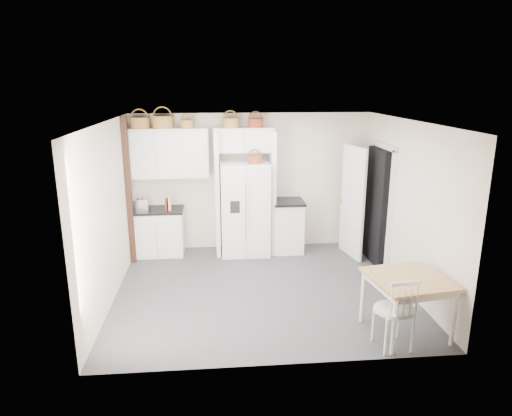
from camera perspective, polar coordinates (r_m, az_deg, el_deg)
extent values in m
plane|color=#38383B|center=(7.28, 0.77, -10.11)|extent=(4.50, 4.50, 0.00)
plane|color=white|center=(6.60, 0.86, 10.74)|extent=(4.50, 4.50, 0.00)
plane|color=beige|center=(8.76, -0.56, 3.30)|extent=(4.50, 0.00, 4.50)
plane|color=beige|center=(6.96, -17.93, -0.65)|extent=(0.00, 4.00, 4.00)
plane|color=beige|center=(7.40, 18.41, 0.23)|extent=(0.00, 4.00, 4.00)
cube|color=white|center=(8.51, -1.37, -0.07)|extent=(0.90, 0.72, 1.74)
cube|color=white|center=(8.74, -12.08, -3.05)|extent=(0.91, 0.58, 0.84)
cube|color=white|center=(8.76, 3.96, -2.32)|extent=(0.54, 0.65, 0.95)
cube|color=olive|center=(6.26, 18.27, -11.49)|extent=(1.06, 1.06, 0.77)
cube|color=white|center=(5.85, 16.89, -12.03)|extent=(0.54, 0.50, 1.01)
cube|color=black|center=(8.61, -12.24, -0.26)|extent=(0.95, 0.61, 0.04)
cube|color=black|center=(8.62, 4.02, 0.82)|extent=(0.58, 0.69, 0.04)
cube|color=silver|center=(8.60, -14.28, 0.42)|extent=(0.29, 0.17, 0.20)
cube|color=maroon|center=(8.48, -11.10, 0.46)|extent=(0.05, 0.15, 0.22)
cube|color=beige|center=(8.47, -10.74, 0.55)|extent=(0.04, 0.16, 0.24)
cylinder|color=olive|center=(8.50, -14.32, 10.27)|extent=(0.34, 0.34, 0.19)
cylinder|color=olive|center=(8.44, -11.59, 10.49)|extent=(0.37, 0.37, 0.22)
cylinder|color=olive|center=(8.41, -8.66, 10.34)|extent=(0.24, 0.24, 0.14)
cylinder|color=olive|center=(8.40, -3.21, 10.59)|extent=(0.30, 0.30, 0.17)
cylinder|color=brown|center=(8.43, -0.07, 10.60)|extent=(0.28, 0.28, 0.16)
cylinder|color=brown|center=(8.22, -0.16, 6.08)|extent=(0.26, 0.26, 0.14)
cube|color=white|center=(8.49, -10.69, 6.77)|extent=(1.40, 0.34, 0.90)
cube|color=white|center=(8.44, -1.51, 8.52)|extent=(1.12, 0.34, 0.45)
cube|color=white|center=(8.47, -4.85, 1.79)|extent=(0.08, 0.60, 2.30)
cube|color=white|center=(8.54, 2.01, 1.94)|extent=(0.08, 0.60, 2.30)
cube|color=#391A14|center=(8.24, -15.63, 1.94)|extent=(0.09, 0.09, 2.60)
cube|color=black|center=(8.33, 15.00, 0.18)|extent=(0.18, 0.85, 2.05)
cube|color=white|center=(8.52, 11.97, 0.72)|extent=(0.21, 0.79, 2.05)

